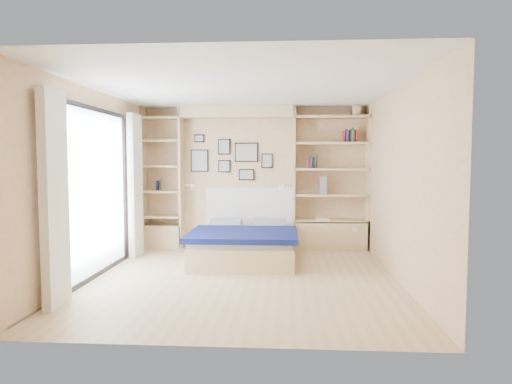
{
  "coord_description": "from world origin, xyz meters",
  "views": [
    {
      "loc": [
        0.55,
        -5.93,
        1.56
      ],
      "look_at": [
        0.11,
        0.9,
        1.08
      ],
      "focal_mm": 32.0,
      "sensor_mm": 36.0,
      "label": 1
    }
  ],
  "objects": [
    {
      "name": "photo_gallery",
      "position": [
        -0.45,
        2.22,
        1.6
      ],
      "size": [
        1.48,
        0.02,
        0.82
      ],
      "color": "black",
      "rests_on": "ground"
    },
    {
      "name": "bed",
      "position": [
        -0.08,
        1.13,
        0.27
      ],
      "size": [
        1.61,
        2.11,
        1.07
      ],
      "color": "tan",
      "rests_on": "ground"
    },
    {
      "name": "room_shell",
      "position": [
        -0.39,
        1.52,
        1.08
      ],
      "size": [
        4.5,
        4.5,
        4.5
      ],
      "color": "tan",
      "rests_on": "ground"
    },
    {
      "name": "shelf_decor",
      "position": [
        1.1,
        2.07,
        1.7
      ],
      "size": [
        3.6,
        0.23,
        2.03
      ],
      "color": "#A51E1E",
      "rests_on": "ground"
    },
    {
      "name": "deck_chair",
      "position": [
        -3.01,
        0.17,
        0.39
      ],
      "size": [
        0.6,
        0.88,
        0.82
      ],
      "rotation": [
        0.0,
        0.0,
        0.14
      ],
      "color": "tan",
      "rests_on": "ground"
    },
    {
      "name": "reading_lamps",
      "position": [
        -0.3,
        2.0,
        1.1
      ],
      "size": [
        1.92,
        0.12,
        0.15
      ],
      "color": "silver",
      "rests_on": "ground"
    },
    {
      "name": "ground",
      "position": [
        0.0,
        0.0,
        0.0
      ],
      "size": [
        4.5,
        4.5,
        0.0
      ],
      "primitive_type": "plane",
      "color": "tan",
      "rests_on": "ground"
    }
  ]
}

